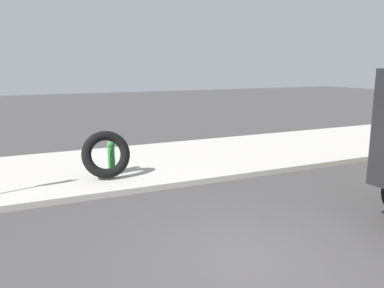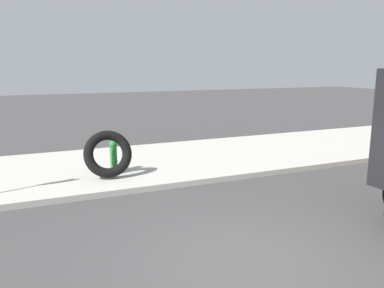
% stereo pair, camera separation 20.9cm
% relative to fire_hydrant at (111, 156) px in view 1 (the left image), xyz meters
% --- Properties ---
extents(ground_plane, '(80.00, 80.00, 0.00)m').
position_rel_fire_hydrant_xyz_m(ground_plane, '(0.86, -5.66, -0.62)').
color(ground_plane, '#423F3F').
extents(sidewalk_curb, '(36.00, 5.00, 0.15)m').
position_rel_fire_hydrant_xyz_m(sidewalk_curb, '(0.86, 0.84, -0.55)').
color(sidewalk_curb, '#BCB7AD').
rests_on(sidewalk_curb, ground).
extents(fire_hydrant, '(0.22, 0.50, 0.88)m').
position_rel_fire_hydrant_xyz_m(fire_hydrant, '(0.00, 0.00, 0.00)').
color(fire_hydrant, '#2D8438').
rests_on(fire_hydrant, sidewalk_curb).
extents(loose_tire, '(1.31, 0.78, 1.26)m').
position_rel_fire_hydrant_xyz_m(loose_tire, '(-0.25, -0.50, 0.16)').
color(loose_tire, black).
rests_on(loose_tire, sidewalk_curb).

